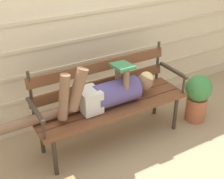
{
  "coord_description": "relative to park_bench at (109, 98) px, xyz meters",
  "views": [
    {
      "loc": [
        -1.41,
        -2.22,
        2.21
      ],
      "look_at": [
        0.0,
        0.18,
        0.65
      ],
      "focal_mm": 49.62,
      "sensor_mm": 36.0,
      "label": 1
    }
  ],
  "objects": [
    {
      "name": "house_siding",
      "position": [
        0.0,
        0.59,
        0.63
      ],
      "size": [
        5.38,
        0.08,
        2.3
      ],
      "color": "beige",
      "rests_on": "ground"
    },
    {
      "name": "ground_plane",
      "position": [
        0.0,
        -0.25,
        -0.52
      ],
      "size": [
        12.0,
        12.0,
        0.0
      ],
      "primitive_type": "plane",
      "color": "tan"
    },
    {
      "name": "reclining_person",
      "position": [
        -0.09,
        -0.07,
        0.11
      ],
      "size": [
        1.68,
        0.26,
        0.54
      ],
      "color": "#514784"
    },
    {
      "name": "potted_plant",
      "position": [
        1.09,
        -0.24,
        -0.18
      ],
      "size": [
        0.32,
        0.32,
        0.6
      ],
      "color": "#AD5B3D",
      "rests_on": "ground"
    },
    {
      "name": "park_bench",
      "position": [
        0.0,
        0.0,
        0.0
      ],
      "size": [
        1.68,
        0.51,
        0.95
      ],
      "color": "brown",
      "rests_on": "ground"
    }
  ]
}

